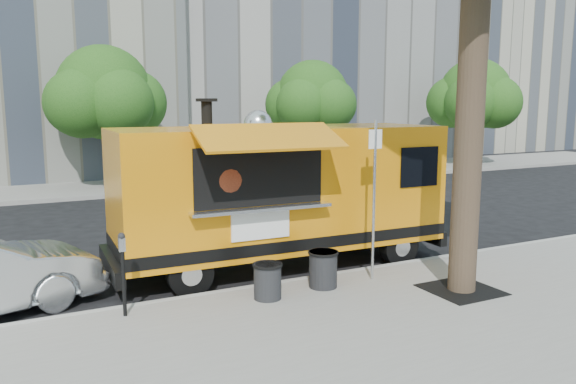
{
  "coord_description": "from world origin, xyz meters",
  "views": [
    {
      "loc": [
        -4.48,
        -10.0,
        3.45
      ],
      "look_at": [
        0.54,
        0.0,
        1.67
      ],
      "focal_mm": 35.0,
      "sensor_mm": 36.0,
      "label": 1
    }
  ],
  "objects_px": {
    "food_truck": "(280,191)",
    "sign_post": "(374,191)",
    "far_tree_b": "(104,93)",
    "parking_meter": "(123,264)",
    "far_tree_c": "(312,97)",
    "trash_bin_right": "(323,268)",
    "far_tree_d": "(475,95)",
    "trash_bin_left": "(268,280)"
  },
  "relations": [
    {
      "from": "food_truck",
      "to": "sign_post",
      "type": "bearing_deg",
      "value": -60.66
    },
    {
      "from": "far_tree_b",
      "to": "parking_meter",
      "type": "distance_m",
      "value": 14.48
    },
    {
      "from": "sign_post",
      "to": "far_tree_c",
      "type": "bearing_deg",
      "value": 65.19
    },
    {
      "from": "sign_post",
      "to": "trash_bin_right",
      "type": "relative_size",
      "value": 4.52
    },
    {
      "from": "far_tree_d",
      "to": "trash_bin_left",
      "type": "bearing_deg",
      "value": -142.66
    },
    {
      "from": "far_tree_c",
      "to": "trash_bin_right",
      "type": "distance_m",
      "value": 16.16
    },
    {
      "from": "sign_post",
      "to": "food_truck",
      "type": "xyz_separation_m",
      "value": [
        -1.01,
        1.92,
        -0.2
      ]
    },
    {
      "from": "far_tree_d",
      "to": "trash_bin_right",
      "type": "xyz_separation_m",
      "value": [
        -17.52,
        -14.14,
        -3.39
      ]
    },
    {
      "from": "far_tree_c",
      "to": "trash_bin_right",
      "type": "height_order",
      "value": "far_tree_c"
    },
    {
      "from": "trash_bin_left",
      "to": "trash_bin_right",
      "type": "distance_m",
      "value": 1.16
    },
    {
      "from": "far_tree_b",
      "to": "sign_post",
      "type": "distance_m",
      "value": 14.61
    },
    {
      "from": "far_tree_c",
      "to": "trash_bin_right",
      "type": "xyz_separation_m",
      "value": [
        -7.52,
        -13.94,
        -3.22
      ]
    },
    {
      "from": "far_tree_d",
      "to": "far_tree_c",
      "type": "bearing_deg",
      "value": -178.85
    },
    {
      "from": "far_tree_d",
      "to": "sign_post",
      "type": "xyz_separation_m",
      "value": [
        -16.45,
        -14.15,
        -2.04
      ]
    },
    {
      "from": "far_tree_c",
      "to": "far_tree_d",
      "type": "bearing_deg",
      "value": 1.15
    },
    {
      "from": "far_tree_c",
      "to": "food_truck",
      "type": "height_order",
      "value": "far_tree_c"
    },
    {
      "from": "food_truck",
      "to": "far_tree_d",
      "type": "bearing_deg",
      "value": 36.48
    },
    {
      "from": "far_tree_c",
      "to": "food_truck",
      "type": "relative_size",
      "value": 0.73
    },
    {
      "from": "far_tree_c",
      "to": "sign_post",
      "type": "bearing_deg",
      "value": -114.81
    },
    {
      "from": "far_tree_b",
      "to": "far_tree_d",
      "type": "bearing_deg",
      "value": -0.3
    },
    {
      "from": "far_tree_c",
      "to": "far_tree_d",
      "type": "relative_size",
      "value": 0.92
    },
    {
      "from": "far_tree_b",
      "to": "trash_bin_left",
      "type": "distance_m",
      "value": 14.73
    },
    {
      "from": "food_truck",
      "to": "trash_bin_right",
      "type": "xyz_separation_m",
      "value": [
        -0.06,
        -1.9,
        -1.15
      ]
    },
    {
      "from": "sign_post",
      "to": "parking_meter",
      "type": "relative_size",
      "value": 2.25
    },
    {
      "from": "far_tree_b",
      "to": "trash_bin_right",
      "type": "relative_size",
      "value": 8.29
    },
    {
      "from": "trash_bin_right",
      "to": "far_tree_c",
      "type": "bearing_deg",
      "value": 61.65
    },
    {
      "from": "sign_post",
      "to": "trash_bin_right",
      "type": "distance_m",
      "value": 1.72
    },
    {
      "from": "sign_post",
      "to": "trash_bin_left",
      "type": "xyz_separation_m",
      "value": [
        -2.22,
        -0.09,
        -1.37
      ]
    },
    {
      "from": "sign_post",
      "to": "trash_bin_left",
      "type": "height_order",
      "value": "sign_post"
    },
    {
      "from": "far_tree_b",
      "to": "trash_bin_left",
      "type": "bearing_deg",
      "value": -88.69
    },
    {
      "from": "far_tree_b",
      "to": "food_truck",
      "type": "bearing_deg",
      "value": -82.9
    },
    {
      "from": "far_tree_b",
      "to": "parking_meter",
      "type": "bearing_deg",
      "value": -98.1
    },
    {
      "from": "parking_meter",
      "to": "trash_bin_left",
      "type": "distance_m",
      "value": 2.4
    },
    {
      "from": "trash_bin_left",
      "to": "far_tree_c",
      "type": "bearing_deg",
      "value": 58.3
    },
    {
      "from": "food_truck",
      "to": "trash_bin_left",
      "type": "xyz_separation_m",
      "value": [
        -1.21,
        -2.01,
        -1.18
      ]
    },
    {
      "from": "sign_post",
      "to": "parking_meter",
      "type": "height_order",
      "value": "sign_post"
    },
    {
      "from": "far_tree_b",
      "to": "sign_post",
      "type": "xyz_separation_m",
      "value": [
        2.55,
        -14.25,
        -1.98
      ]
    },
    {
      "from": "far_tree_c",
      "to": "far_tree_d",
      "type": "height_order",
      "value": "far_tree_d"
    },
    {
      "from": "far_tree_c",
      "to": "parking_meter",
      "type": "distance_m",
      "value": 17.82
    },
    {
      "from": "food_truck",
      "to": "parking_meter",
      "type": "bearing_deg",
      "value": -152.65
    },
    {
      "from": "far_tree_d",
      "to": "parking_meter",
      "type": "bearing_deg",
      "value": -146.4
    },
    {
      "from": "far_tree_d",
      "to": "trash_bin_right",
      "type": "bearing_deg",
      "value": -141.1
    }
  ]
}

